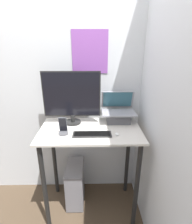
{
  "coord_description": "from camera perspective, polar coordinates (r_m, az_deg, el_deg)",
  "views": [
    {
      "loc": [
        0.02,
        -1.24,
        1.78
      ],
      "look_at": [
        0.05,
        0.29,
        1.19
      ],
      "focal_mm": 28.0,
      "sensor_mm": 36.0,
      "label": 1
    }
  ],
  "objects": [
    {
      "name": "wall_back",
      "position": [
        1.96,
        -1.83,
        6.96
      ],
      "size": [
        6.0,
        0.06,
        2.6
      ],
      "color": "silver",
      "rests_on": "ground_plane"
    },
    {
      "name": "wall_side_right",
      "position": [
        1.44,
        21.5,
        0.2
      ],
      "size": [
        0.05,
        6.0,
        2.6
      ],
      "color": "silver",
      "rests_on": "ground_plane"
    },
    {
      "name": "desk",
      "position": [
        1.82,
        -1.75,
        -11.79
      ],
      "size": [
        0.99,
        0.57,
        1.01
      ],
      "color": "beige",
      "rests_on": "ground_plane"
    },
    {
      "name": "laptop",
      "position": [
        1.86,
        7.28,
        -0.62
      ],
      "size": [
        0.35,
        0.27,
        0.31
      ],
      "color": "#4C4C51",
      "rests_on": "desk"
    },
    {
      "name": "monitor",
      "position": [
        1.77,
        -7.9,
        4.69
      ],
      "size": [
        0.57,
        0.17,
        0.54
      ],
      "color": "black",
      "rests_on": "desk"
    },
    {
      "name": "keyboard",
      "position": [
        1.61,
        -1.29,
        -7.25
      ],
      "size": [
        0.35,
        0.11,
        0.02
      ],
      "color": "black",
      "rests_on": "desk"
    },
    {
      "name": "mouse",
      "position": [
        1.61,
        6.87,
        -7.22
      ],
      "size": [
        0.03,
        0.05,
        0.02
      ],
      "color": "white",
      "rests_on": "desk"
    },
    {
      "name": "cell_phone",
      "position": [
        1.64,
        -10.67,
        -5.6
      ],
      "size": [
        0.09,
        0.09,
        0.17
      ],
      "color": "#4C4C51",
      "rests_on": "desk"
    },
    {
      "name": "computer_tower",
      "position": [
        2.24,
        -6.79,
        -22.18
      ],
      "size": [
        0.19,
        0.38,
        0.49
      ],
      "color": "gray",
      "rests_on": "ground_plane"
    }
  ]
}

